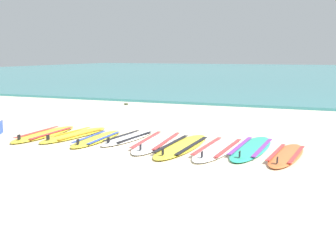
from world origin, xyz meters
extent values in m
plane|color=beige|center=(0.00, 0.00, 0.00)|extent=(80.00, 80.00, 0.00)
cube|color=teal|center=(0.00, 37.31, 0.05)|extent=(80.00, 60.00, 0.10)
ellipsoid|color=yellow|center=(-2.97, 0.37, 0.04)|extent=(0.59, 2.25, 0.07)
cube|color=#D13838|center=(-3.17, 0.36, 0.08)|extent=(0.10, 1.57, 0.01)
cube|color=#D13838|center=(-2.77, 0.37, 0.08)|extent=(0.10, 1.57, 0.01)
cube|color=black|center=(-2.96, -0.51, 0.12)|extent=(0.01, 0.09, 0.11)
ellipsoid|color=yellow|center=(-2.25, 0.54, 0.04)|extent=(0.81, 2.22, 0.07)
cube|color=gold|center=(-2.45, 0.56, 0.08)|extent=(0.27, 1.52, 0.01)
cube|color=gold|center=(-2.06, 0.51, 0.08)|extent=(0.27, 1.52, 0.01)
cube|color=black|center=(-2.36, -0.30, 0.12)|extent=(0.02, 0.09, 0.11)
ellipsoid|color=yellow|center=(-1.53, 0.34, 0.04)|extent=(0.57, 2.04, 0.07)
cube|color=#334CB2|center=(-1.71, 0.34, 0.08)|extent=(0.12, 1.42, 0.01)
cube|color=#334CB2|center=(-1.35, 0.35, 0.08)|extent=(0.12, 1.42, 0.01)
cube|color=black|center=(-1.51, -0.45, 0.12)|extent=(0.01, 0.09, 0.11)
ellipsoid|color=white|center=(-0.92, 0.68, 0.04)|extent=(0.70, 2.01, 0.07)
cube|color=black|center=(-1.10, 0.70, 0.08)|extent=(0.22, 1.37, 0.01)
cube|color=black|center=(-0.75, 0.66, 0.08)|extent=(0.22, 1.37, 0.01)
cube|color=black|center=(-1.01, -0.08, 0.12)|extent=(0.02, 0.09, 0.11)
ellipsoid|color=white|center=(-0.18, 0.55, 0.04)|extent=(0.85, 2.60, 0.07)
cube|color=#D13838|center=(-0.41, 0.53, 0.08)|extent=(0.24, 1.79, 0.01)
cube|color=#D13838|center=(0.05, 0.57, 0.08)|extent=(0.24, 1.79, 0.01)
cube|color=black|center=(-0.10, -0.45, 0.12)|extent=(0.02, 0.09, 0.11)
ellipsoid|color=yellow|center=(0.47, 0.33, 0.04)|extent=(0.68, 2.53, 0.07)
cube|color=black|center=(0.24, 0.34, 0.08)|extent=(0.13, 1.76, 0.01)
cube|color=black|center=(0.69, 0.33, 0.08)|extent=(0.13, 1.76, 0.01)
cube|color=black|center=(0.45, -0.65, 0.12)|extent=(0.01, 0.09, 0.11)
ellipsoid|color=white|center=(1.21, 0.39, 0.04)|extent=(0.72, 2.49, 0.07)
cube|color=#D13838|center=(0.98, 0.40, 0.08)|extent=(0.16, 1.73, 0.01)
cube|color=#D13838|center=(1.43, 0.38, 0.08)|extent=(0.16, 1.73, 0.01)
cube|color=black|center=(1.17, -0.57, 0.12)|extent=(0.02, 0.09, 0.11)
ellipsoid|color=#2DB793|center=(1.83, 0.66, 0.04)|extent=(0.72, 2.50, 0.07)
cube|color=purple|center=(1.61, 0.67, 0.08)|extent=(0.16, 1.73, 0.01)
cube|color=purple|center=(2.05, 0.65, 0.08)|extent=(0.16, 1.73, 0.01)
cube|color=black|center=(1.79, -0.30, 0.12)|extent=(0.02, 0.09, 0.11)
ellipsoid|color=orange|center=(2.54, 0.32, 0.04)|extent=(0.70, 2.12, 0.07)
cube|color=#D13838|center=(2.35, 0.34, 0.08)|extent=(0.20, 1.46, 0.01)
cube|color=#D13838|center=(2.72, 0.31, 0.08)|extent=(0.20, 1.46, 0.01)
cube|color=black|center=(2.47, -0.49, 0.12)|extent=(0.02, 0.09, 0.11)
ellipsoid|color=#2D381E|center=(-3.91, 6.40, 0.03)|extent=(0.17, 0.14, 0.06)
camera|label=1|loc=(3.21, -7.44, 1.89)|focal=44.13mm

